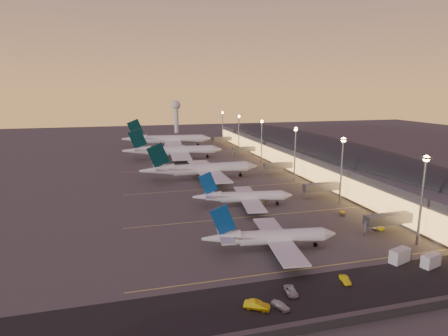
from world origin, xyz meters
TOP-DOWN VIEW (x-y plane):
  - ground at (0.00, 0.00)m, footprint 700.00×700.00m
  - airliner_narrow_south at (-5.62, -31.96)m, footprint 37.94×34.14m
  - airliner_narrow_north at (-0.59, 7.54)m, footprint 38.27×34.51m
  - airliner_wide_near at (-7.16, 54.77)m, footprint 59.06×53.56m
  - airliner_wide_mid at (-12.93, 113.13)m, footprint 63.07×57.64m
  - airliner_wide_far at (-10.40, 166.84)m, footprint 68.22×62.51m
  - terminal_building at (61.84, 72.47)m, footprint 56.35×255.00m
  - light_masts at (36.00, 65.00)m, footprint 2.20×217.20m
  - radar_tower at (10.00, 260.00)m, footprint 9.00×9.00m
  - service_lane at (0.00, -56.00)m, footprint 260.00×16.00m
  - lane_markings at (0.00, 40.00)m, footprint 90.00×180.36m
  - fence at (-0.00, -68.00)m, footprint 124.00×0.12m
  - baggage_tug_a at (11.93, -26.53)m, footprint 4.23×2.10m
  - baggage_tug_b at (32.82, -27.58)m, footprint 3.57×1.80m
  - baggage_tug_c at (8.27, 10.84)m, footprint 4.15×2.88m
  - catering_truck_a at (23.72, -47.85)m, footprint 6.77×4.27m
  - catering_truck_b at (29.46, -52.03)m, footprint 6.25×3.77m
  - baggage_tug_d at (30.12, -11.49)m, footprint 2.76×3.76m
  - service_van_a at (-14.45, -59.31)m, footprint 3.31×4.59m
  - service_van_b at (-19.11, -58.23)m, footprint 5.45×4.34m
  - service_van_c at (-10.02, -54.72)m, footprint 2.88×5.10m
  - service_van_d at (4.14, -53.40)m, footprint 2.09×4.23m

SIDE VIEW (x-z plane):
  - ground at x=0.00m, z-range 0.00..0.00m
  - service_lane at x=0.00m, z-range 0.00..0.01m
  - lane_markings at x=0.00m, z-range 0.01..0.01m
  - baggage_tug_b at x=32.82m, z-range -0.04..0.98m
  - baggage_tug_d at x=30.12m, z-range -0.05..1.00m
  - baggage_tug_c at x=8.27m, z-range -0.05..1.10m
  - baggage_tug_a at x=11.93m, z-range -0.05..1.16m
  - service_van_d at x=4.14m, z-range 0.00..1.33m
  - service_van_c at x=-10.02m, z-range 0.00..1.34m
  - service_van_a at x=-14.45m, z-range 0.00..1.45m
  - service_van_b at x=-19.11m, z-range 0.00..1.74m
  - fence at x=0.00m, z-range 0.00..2.00m
  - catering_truck_b at x=29.46m, z-range -0.11..3.19m
  - catering_truck_a at x=23.72m, z-range -0.11..3.45m
  - airliner_narrow_south at x=-5.62m, z-range -3.27..10.28m
  - airliner_narrow_north at x=-0.59m, z-range -3.30..10.37m
  - airliner_wide_near at x=-7.16m, z-range -4.60..14.36m
  - airliner_wide_mid at x=-12.93m, z-range -4.89..15.28m
  - airliner_wide_far at x=-10.40m, z-range -5.29..16.53m
  - terminal_building at x=61.84m, z-range 0.05..17.51m
  - light_masts at x=36.00m, z-range 4.60..30.50m
  - radar_tower at x=10.00m, z-range 5.62..38.12m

